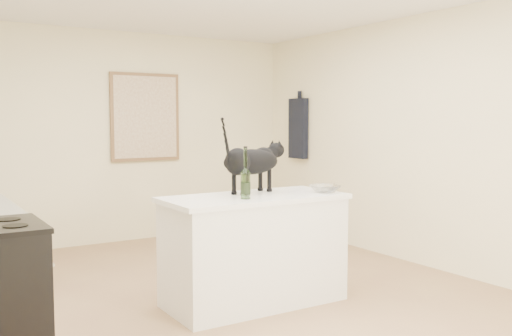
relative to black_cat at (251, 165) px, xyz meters
name	(u,v)px	position (x,y,z in m)	size (l,w,h in m)	color
floor	(232,298)	(-0.16, 0.06, -1.14)	(5.50, 5.50, 0.00)	#9C7B53
wall_back	(122,137)	(-0.16, 2.81, 0.16)	(4.50, 4.50, 0.00)	beige
wall_right	(419,141)	(2.09, 0.06, 0.16)	(5.50, 5.50, 0.00)	beige
island_base	(254,252)	(-0.06, -0.14, -0.71)	(1.44, 0.67, 0.86)	white
island_top	(254,198)	(-0.06, -0.14, -0.26)	(1.50, 0.70, 0.04)	white
artwork_frame	(145,117)	(0.14, 2.78, 0.41)	(0.90, 0.03, 1.10)	brown
artwork_canvas	(146,117)	(0.14, 2.76, 0.41)	(0.82, 0.00, 1.02)	beige
hanging_garment	(298,129)	(2.03, 2.11, 0.26)	(0.08, 0.34, 0.80)	black
black_cat	(251,165)	(0.00, 0.00, 0.00)	(0.68, 0.20, 0.47)	black
wine_bottle	(246,176)	(-0.22, -0.27, -0.06)	(0.08, 0.08, 0.36)	#316127
glass_bowl	(325,189)	(0.56, -0.29, -0.21)	(0.26, 0.26, 0.06)	white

